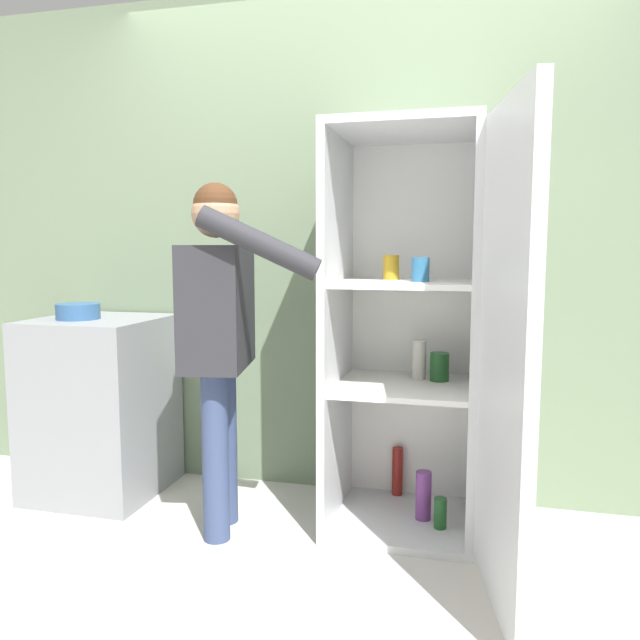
{
  "coord_description": "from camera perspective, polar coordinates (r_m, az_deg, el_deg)",
  "views": [
    {
      "loc": [
        0.59,
        -2.15,
        1.26
      ],
      "look_at": [
        -0.12,
        0.62,
        0.93
      ],
      "focal_mm": 35.0,
      "sensor_mm": 36.0,
      "label": 1
    }
  ],
  "objects": [
    {
      "name": "wall_back",
      "position": [
        3.18,
        3.71,
        6.81
      ],
      "size": [
        7.0,
        0.06,
        2.55
      ],
      "color": "gray",
      "rests_on": "ground_plane"
    },
    {
      "name": "person",
      "position": [
        2.73,
        -9.17,
        0.16
      ],
      "size": [
        0.68,
        0.59,
        1.54
      ],
      "color": "#384770",
      "rests_on": "ground_plane"
    },
    {
      "name": "bowl",
      "position": [
        3.35,
        -21.25,
        0.74
      ],
      "size": [
        0.21,
        0.21,
        0.08
      ],
      "color": "#335B8E",
      "rests_on": "counter"
    },
    {
      "name": "refrigerator",
      "position": [
        2.71,
        9.54,
        -1.54
      ],
      "size": [
        0.82,
        1.27,
        1.79
      ],
      "color": "silver",
      "rests_on": "ground_plane"
    },
    {
      "name": "ground_plane",
      "position": [
        2.56,
        -0.91,
        -22.96
      ],
      "size": [
        12.0,
        12.0,
        0.0
      ],
      "primitive_type": "plane",
      "color": "beige"
    },
    {
      "name": "counter",
      "position": [
        3.44,
        -19.37,
        -7.39
      ],
      "size": [
        0.61,
        0.62,
        0.91
      ],
      "color": "gray",
      "rests_on": "ground_plane"
    }
  ]
}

